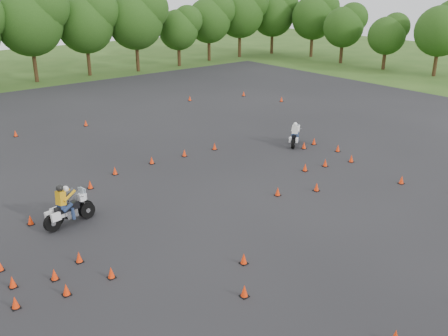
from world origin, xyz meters
name	(u,v)px	position (x,y,z in m)	size (l,w,h in m)	color
ground	(275,213)	(0.00, 0.00, 0.00)	(140.00, 140.00, 0.00)	#2D5119
asphalt_pad	(202,178)	(0.00, 6.00, 0.01)	(62.00, 62.00, 0.00)	black
treeline	(42,43)	(2.09, 35.51, 4.69)	(87.17, 32.35, 11.01)	#204112
traffic_cones	(187,181)	(-1.28, 5.67, 0.23)	(36.65, 32.90, 0.45)	#FA350A
rider_grey	(70,202)	(-8.05, 5.63, 0.92)	(2.37, 0.73, 1.83)	#3B3D42
rider_yellow	(69,205)	(-8.27, 5.15, 1.01)	(2.61, 0.80, 2.02)	#CA9012
rider_white	(295,133)	(8.58, 6.81, 0.84)	(2.17, 0.67, 1.68)	silver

